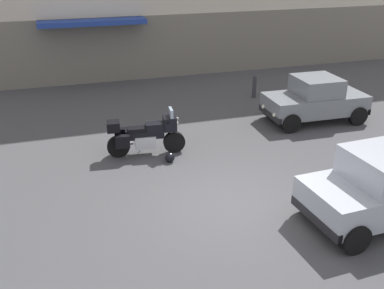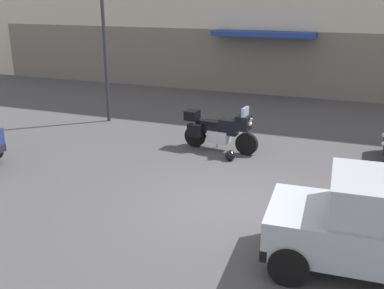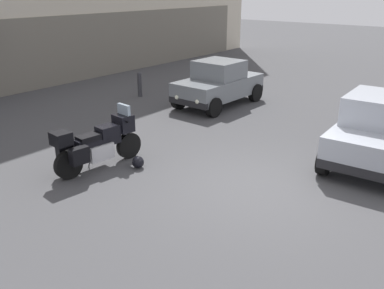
# 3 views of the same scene
# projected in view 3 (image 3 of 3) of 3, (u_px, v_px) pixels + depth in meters

# --- Properties ---
(ground_plane) EXTENTS (80.00, 80.00, 0.00)m
(ground_plane) POSITION_uv_depth(u_px,v_px,m) (259.00, 187.00, 8.56)
(ground_plane) COLOR #424244
(motorcycle) EXTENTS (2.26, 0.85, 1.36)m
(motorcycle) POSITION_uv_depth(u_px,v_px,m) (98.00, 143.00, 9.26)
(motorcycle) COLOR black
(motorcycle) RESTS_ON ground
(helmet) EXTENTS (0.28, 0.28, 0.28)m
(helmet) POSITION_uv_depth(u_px,v_px,m) (138.00, 162.00, 9.44)
(helmet) COLOR black
(helmet) RESTS_ON ground
(car_hatchback_near) EXTENTS (3.94, 1.95, 1.64)m
(car_hatchback_near) POSITION_uv_depth(u_px,v_px,m) (381.00, 129.00, 9.55)
(car_hatchback_near) COLOR #9EA3AD
(car_hatchback_near) RESTS_ON ground
(car_compact_side) EXTENTS (3.51, 1.79, 1.56)m
(car_compact_side) POSITION_uv_depth(u_px,v_px,m) (219.00, 83.00, 14.25)
(car_compact_side) COLOR slate
(car_compact_side) RESTS_ON ground
(bollard_curbside) EXTENTS (0.16, 0.16, 0.93)m
(bollard_curbside) POSITION_uv_depth(u_px,v_px,m) (140.00, 84.00, 15.48)
(bollard_curbside) COLOR #333338
(bollard_curbside) RESTS_ON ground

